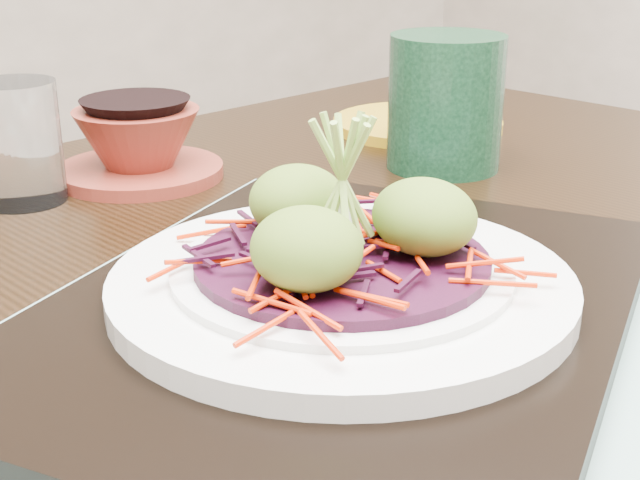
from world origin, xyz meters
TOP-DOWN VIEW (x-y plane):
  - dining_table at (-0.01, 0.08)m, footprint 1.41×1.04m
  - placemat at (-0.01, 0.02)m, footprint 0.57×0.53m
  - serving_tray at (-0.01, 0.02)m, footprint 0.49×0.45m
  - white_plate at (-0.01, 0.02)m, footprint 0.26×0.26m
  - cabbage_bed at (-0.01, 0.02)m, footprint 0.16×0.16m
  - carrot_julienne at (-0.01, 0.02)m, footprint 0.20×0.20m
  - guacamole_scoops at (-0.01, 0.02)m, footprint 0.14×0.13m
  - scallion_garnish at (-0.01, 0.02)m, footprint 0.06×0.06m
  - water_glass at (-0.07, 0.36)m, footprint 0.07×0.07m
  - terracotta_bowl_set at (0.03, 0.37)m, footprint 0.20×0.20m
  - yellow_plate at (0.35, 0.35)m, footprint 0.22×0.22m
  - green_jar at (0.27, 0.23)m, footprint 0.12×0.12m

SIDE VIEW (x-z plane):
  - dining_table at x=-0.01m, z-range 0.30..1.11m
  - placemat at x=-0.01m, z-range 0.81..0.81m
  - yellow_plate at x=0.35m, z-range 0.81..0.82m
  - serving_tray at x=-0.01m, z-range 0.81..0.83m
  - terracotta_bowl_set at x=0.03m, z-range 0.81..0.87m
  - white_plate at x=-0.01m, z-range 0.83..0.85m
  - cabbage_bed at x=-0.01m, z-range 0.85..0.86m
  - water_glass at x=-0.07m, z-range 0.81..0.91m
  - carrot_julienne at x=-0.01m, z-range 0.86..0.87m
  - green_jar at x=0.27m, z-range 0.81..0.93m
  - guacamole_scoops at x=-0.01m, z-range 0.85..0.90m
  - scallion_garnish at x=-0.01m, z-range 0.85..0.94m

